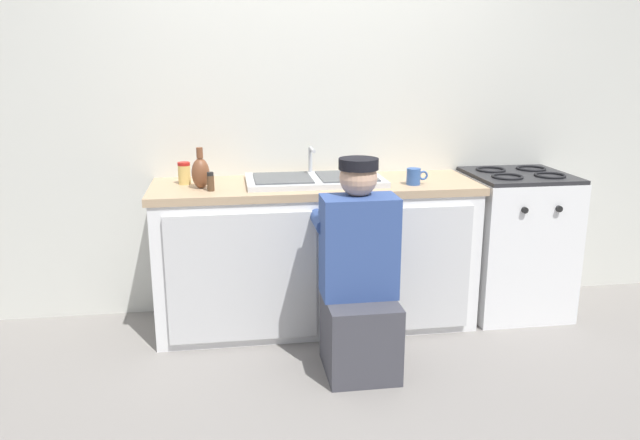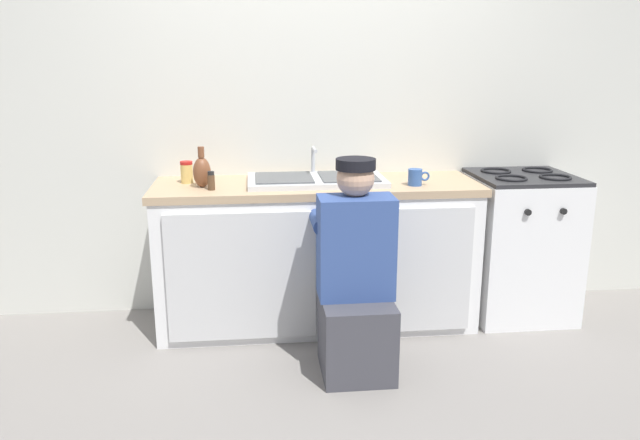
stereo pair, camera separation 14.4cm
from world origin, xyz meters
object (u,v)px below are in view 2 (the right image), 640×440
at_px(vase_decorative, 202,171).
at_px(coffee_mug, 416,177).
at_px(spice_bottle_pepper, 211,181).
at_px(sink_double_basin, 316,179).
at_px(condiment_jar, 187,172).
at_px(stove_range, 519,245).
at_px(plumber_person, 356,286).

xyz_separation_m(vase_decorative, coffee_mug, (1.21, -0.08, -0.04)).
bearing_deg(spice_bottle_pepper, sink_double_basin, 13.53).
bearing_deg(condiment_jar, stove_range, -2.07).
relative_size(plumber_person, vase_decorative, 4.80).
distance_m(spice_bottle_pepper, condiment_jar, 0.26).
xyz_separation_m(stove_range, coffee_mug, (-0.72, -0.14, 0.47)).
bearing_deg(condiment_jar, coffee_mug, -9.27).
bearing_deg(coffee_mug, vase_decorative, 176.08).
distance_m(stove_range, plumber_person, 1.30).
relative_size(stove_range, spice_bottle_pepper, 8.65).
distance_m(vase_decorative, coffee_mug, 1.22).
relative_size(stove_range, plumber_person, 0.82).
xyz_separation_m(plumber_person, condiment_jar, (-0.89, 0.70, 0.48)).
relative_size(spice_bottle_pepper, coffee_mug, 0.83).
bearing_deg(vase_decorative, sink_double_basin, 5.22).
distance_m(spice_bottle_pepper, coffee_mug, 1.16).
bearing_deg(stove_range, plumber_person, -151.10).
relative_size(stove_range, condiment_jar, 7.10).
xyz_separation_m(stove_range, condiment_jar, (-2.03, 0.07, 0.49)).
height_order(stove_range, plumber_person, plumber_person).
height_order(sink_double_basin, spice_bottle_pepper, sink_double_basin).
bearing_deg(spice_bottle_pepper, coffee_mug, 0.07).
distance_m(sink_double_basin, coffee_mug, 0.58).
height_order(sink_double_basin, stove_range, sink_double_basin).
relative_size(stove_range, vase_decorative, 3.95).
bearing_deg(condiment_jar, sink_double_basin, -5.40).
distance_m(stove_range, condiment_jar, 2.09).
bearing_deg(plumber_person, stove_range, 28.90).
distance_m(stove_range, coffee_mug, 0.87).
bearing_deg(plumber_person, spice_bottle_pepper, 146.57).
bearing_deg(plumber_person, vase_decorative, 144.21).
distance_m(stove_range, vase_decorative, 2.00).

